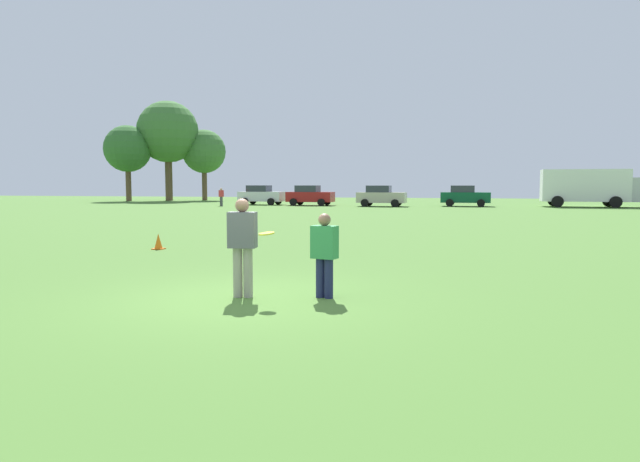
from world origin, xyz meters
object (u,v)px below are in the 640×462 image
(parked_car_near_left, at_px, (261,195))
(parked_car_center, at_px, (381,196))
(frisbee, at_px, (267,234))
(box_truck, at_px, (592,186))
(player_defender, at_px, (324,251))
(bystander_sideline_watcher, at_px, (221,196))
(player_thrower, at_px, (243,242))
(parked_car_mid_left, at_px, (310,195))
(parked_car_mid_right, at_px, (465,196))
(traffic_cone, at_px, (158,242))

(parked_car_near_left, relative_size, parked_car_center, 1.00)
(frisbee, distance_m, box_truck, 45.18)
(player_defender, height_order, parked_car_center, parked_car_center)
(player_defender, distance_m, parked_car_center, 39.82)
(bystander_sideline_watcher, bearing_deg, player_defender, -64.79)
(player_thrower, relative_size, parked_car_mid_left, 0.40)
(parked_car_near_left, height_order, parked_car_center, same)
(parked_car_mid_right, relative_size, bystander_sideline_watcher, 2.66)
(parked_car_near_left, distance_m, bystander_sideline_watcher, 4.35)
(player_defender, relative_size, parked_car_mid_left, 0.34)
(box_truck, bearing_deg, parked_car_mid_left, -175.61)
(player_thrower, distance_m, parked_car_near_left, 43.59)
(parked_car_mid_left, distance_m, parked_car_mid_right, 13.76)
(player_defender, distance_m, box_truck, 44.48)
(player_thrower, relative_size, parked_car_center, 0.40)
(traffic_cone, xyz_separation_m, parked_car_near_left, (-8.69, 35.10, 0.69))
(traffic_cone, height_order, bystander_sideline_watcher, bystander_sideline_watcher)
(player_thrower, xyz_separation_m, player_defender, (1.41, 0.26, -0.15))
(parked_car_mid_left, height_order, parked_car_center, same)
(frisbee, distance_m, parked_car_mid_left, 41.89)
(frisbee, relative_size, parked_car_center, 0.06)
(parked_car_mid_left, height_order, box_truck, box_truck)
(bystander_sideline_watcher, bearing_deg, parked_car_center, 8.56)
(parked_car_mid_left, xyz_separation_m, box_truck, (24.14, 1.85, 0.83))
(parked_car_center, xyz_separation_m, box_truck, (17.56, 2.61, 0.83))
(player_defender, xyz_separation_m, traffic_cone, (-6.48, 6.00, -0.60))
(frisbee, height_order, parked_car_mid_left, parked_car_mid_left)
(parked_car_mid_left, distance_m, bystander_sideline_watcher, 7.94)
(parked_car_mid_left, relative_size, parked_car_mid_right, 1.00)
(parked_car_center, relative_size, box_truck, 0.50)
(parked_car_near_left, bearing_deg, traffic_cone, -76.09)
(player_thrower, relative_size, player_defender, 1.17)
(player_defender, bearing_deg, bystander_sideline_watcher, 115.21)
(parked_car_mid_left, relative_size, parked_car_center, 1.00)
(parked_car_near_left, distance_m, parked_car_mid_right, 18.62)
(player_defender, relative_size, parked_car_near_left, 0.34)
(traffic_cone, relative_size, parked_car_mid_left, 0.11)
(frisbee, xyz_separation_m, bystander_sideline_watcher, (-16.77, 37.97, -0.23))
(parked_car_near_left, distance_m, parked_car_center, 11.57)
(traffic_cone, xyz_separation_m, box_truck, (20.35, 36.26, 1.52))
(parked_car_mid_left, xyz_separation_m, bystander_sideline_watcher, (-7.41, -2.86, -0.01))
(frisbee, distance_m, bystander_sideline_watcher, 41.51)
(parked_car_mid_left, bearing_deg, parked_car_mid_right, 4.44)
(parked_car_mid_left, bearing_deg, parked_car_center, -6.52)
(parked_car_center, distance_m, box_truck, 17.78)
(player_thrower, relative_size, traffic_cone, 3.60)
(frisbee, bearing_deg, parked_car_mid_left, 102.91)
(traffic_cone, xyz_separation_m, parked_car_center, (2.79, 33.65, 0.69))
(player_thrower, xyz_separation_m, bystander_sideline_watcher, (-16.27, 37.80, -0.06))
(parked_car_mid_right, distance_m, box_truck, 10.49)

